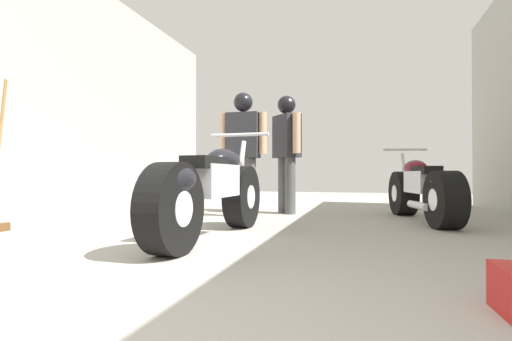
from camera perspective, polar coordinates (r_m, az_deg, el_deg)
name	(u,v)px	position (r m, az deg, el deg)	size (l,w,h in m)	color
ground_plane	(283,228)	(4.06, 3.98, -8.54)	(16.29, 16.29, 0.00)	#9E998E
garage_partition_left	(67,93)	(5.41, -26.37, 10.37)	(0.08, 7.46, 3.17)	#A3A099
motorcycle_maroon_cruiser	(212,191)	(3.34, -6.63, -3.05)	(0.63, 2.13, 0.99)	black
motorcycle_black_naked	(422,190)	(4.99, 23.50, -2.70)	(0.73, 1.98, 0.92)	black
mechanic_in_blue	(287,143)	(5.56, 4.58, 4.13)	(0.52, 0.57, 1.70)	#4C4C4C
mechanic_with_helmet	(243,142)	(5.13, -1.93, 4.23)	(0.65, 0.26, 1.66)	#4C4C4C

